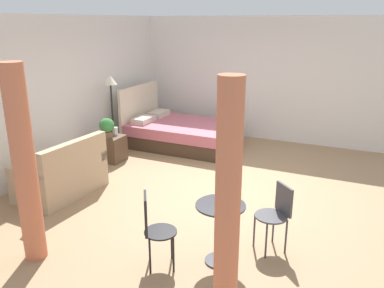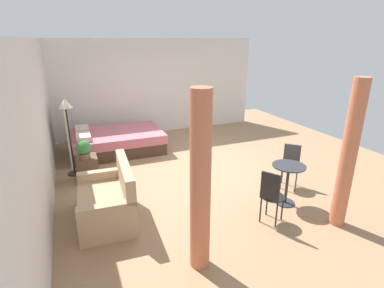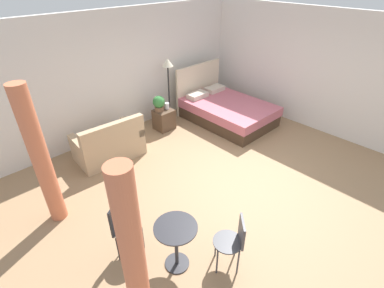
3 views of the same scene
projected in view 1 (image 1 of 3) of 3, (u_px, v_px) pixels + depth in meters
The scene contains 14 objects.
ground_plane at pixel (220, 186), 6.60m from camera, with size 9.16×9.14×0.02m, color #9E7A56.
wall_back at pixel (69, 91), 7.40m from camera, with size 9.16×0.12×2.77m, color silver.
wall_right at pixel (269, 80), 8.85m from camera, with size 0.12×6.14×2.77m, color silver.
bed at pixel (180, 132), 8.67m from camera, with size 1.58×2.28×1.27m.
couch at pixel (63, 176), 6.21m from camera, with size 1.38×0.89×0.92m.
nightstand at pixel (113, 149), 7.72m from camera, with size 0.44×0.41×0.50m.
potted_plant at pixel (107, 127), 7.51m from camera, with size 0.29×0.29×0.39m.
vase at pixel (115, 131), 7.73m from camera, with size 0.11×0.11×0.15m.
floor_lamp at pixel (111, 92), 7.85m from camera, with size 0.30×0.30×1.63m.
balcony_table at pixel (220, 223), 4.39m from camera, with size 0.56×0.56×0.73m.
cafe_chair_near_window at pixel (153, 225), 4.29m from camera, with size 0.50×0.50×0.89m.
cafe_chair_near_couch at pixel (277, 211), 4.65m from camera, with size 0.55×0.55×0.82m.
curtain_left at pixel (228, 207), 3.36m from camera, with size 0.22×0.22×2.27m.
curtain_right at pixel (25, 167), 4.30m from camera, with size 0.25×0.25×2.27m.
Camera 1 is at (-5.72, -2.10, 2.67)m, focal length 36.64 mm.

